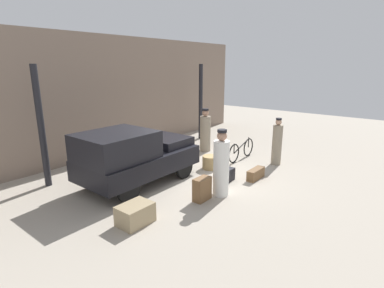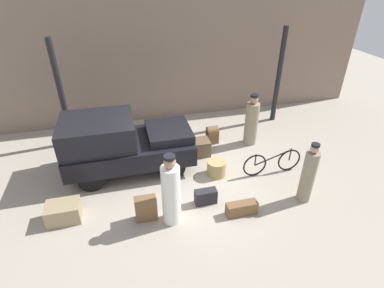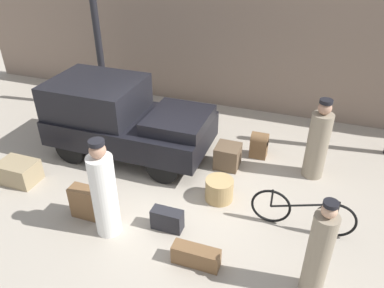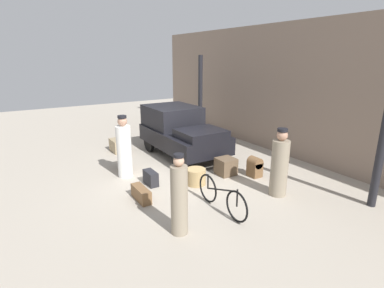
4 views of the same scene
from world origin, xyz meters
TOP-DOWN VIEW (x-y plane):
  - ground_plane at (0.00, 0.00)m, footprint 30.00×30.00m
  - station_building_facade at (0.00, 4.08)m, footprint 16.00×0.15m
  - canopy_pillar_left at (-3.31, 2.78)m, footprint 0.18×0.18m
  - canopy_pillar_right at (4.08, 2.78)m, footprint 0.18×0.18m
  - truck at (-1.68, 0.86)m, footprint 3.53×1.80m
  - bicycle at (2.40, -0.39)m, footprint 1.77×0.04m
  - wicker_basket at (0.85, -0.08)m, footprint 0.54×0.54m
  - porter_standing_middle at (2.67, -1.63)m, footprint 0.34×0.34m
  - porter_carrying_trunk at (2.49, 1.34)m, footprint 0.43×0.43m
  - porter_lifting_near_truck at (-0.72, -1.52)m, footprint 0.42×0.42m
  - trunk_wicker_pale at (-1.29, -1.33)m, footprint 0.50×0.27m
  - trunk_large_brown at (0.22, -1.14)m, footprint 0.55×0.24m
  - trunk_barrel_dark at (1.28, 1.69)m, footprint 0.37×0.32m
  - suitcase_small_leather at (0.94, -1.73)m, footprint 0.76×0.24m
  - trunk_umber_medium at (0.71, 1.06)m, footprint 0.51×0.52m
  - suitcase_black_upright at (-3.17, -0.88)m, footprint 0.76×0.55m

SIDE VIEW (x-z plane):
  - ground_plane at x=0.00m, z-range 0.00..0.00m
  - suitcase_small_leather at x=0.94m, z-range 0.00..0.32m
  - trunk_large_brown at x=0.22m, z-range 0.00..0.39m
  - wicker_basket at x=0.85m, z-range 0.00..0.44m
  - suitcase_black_upright at x=-3.17m, z-range 0.00..0.45m
  - trunk_umber_medium at x=0.71m, z-range 0.00..0.50m
  - trunk_wicker_pale at x=-1.29m, z-range 0.00..0.61m
  - trunk_barrel_dark at x=1.28m, z-range 0.01..0.61m
  - bicycle at x=2.40m, z-range -0.01..0.73m
  - porter_standing_middle at x=2.67m, z-range -0.06..1.59m
  - porter_carrying_trunk at x=2.49m, z-range -0.08..1.65m
  - porter_lifting_near_truck at x=-0.72m, z-range -0.08..1.73m
  - truck at x=-1.68m, z-range 0.06..1.73m
  - canopy_pillar_left at x=-3.31m, z-range 0.00..3.45m
  - canopy_pillar_right at x=4.08m, z-range 0.00..3.45m
  - station_building_facade at x=0.00m, z-range 0.00..4.50m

